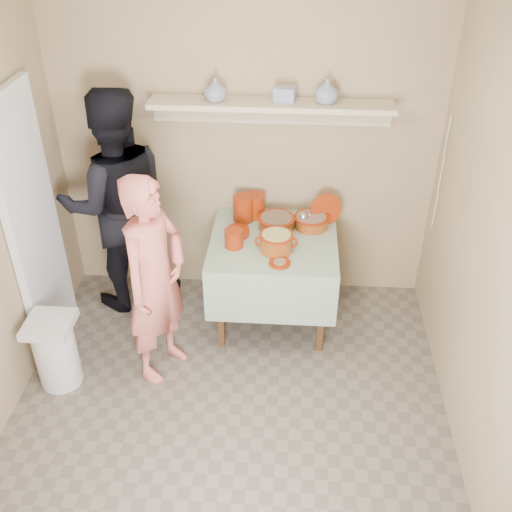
# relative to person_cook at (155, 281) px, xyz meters

# --- Properties ---
(ground) EXTENTS (3.50, 3.50, 0.00)m
(ground) POSITION_rel_person_cook_xyz_m (0.53, -0.64, -0.79)
(ground) COLOR #655A4F
(ground) RESTS_ON ground
(tile_panel) EXTENTS (0.06, 0.70, 2.00)m
(tile_panel) POSITION_rel_person_cook_xyz_m (-0.93, 0.31, 0.21)
(tile_panel) COLOR silver
(tile_panel) RESTS_ON ground
(plate_stack_a) EXTENTS (0.16, 0.16, 0.21)m
(plate_stack_a) POSITION_rel_person_cook_xyz_m (0.53, 0.91, 0.08)
(plate_stack_a) COLOR maroon
(plate_stack_a) RESTS_ON serving_table
(plate_stack_b) EXTENTS (0.16, 0.16, 0.20)m
(plate_stack_b) POSITION_rel_person_cook_xyz_m (0.61, 0.98, 0.07)
(plate_stack_b) COLOR maroon
(plate_stack_b) RESTS_ON serving_table
(bowl_stack) EXTENTS (0.14, 0.14, 0.14)m
(bowl_stack) POSITION_rel_person_cook_xyz_m (0.49, 0.51, 0.04)
(bowl_stack) COLOR maroon
(bowl_stack) RESTS_ON serving_table
(empty_bowl) EXTENTS (0.18, 0.18, 0.05)m
(empty_bowl) POSITION_rel_person_cook_xyz_m (0.50, 0.68, -0.00)
(empty_bowl) COLOR maroon
(empty_bowl) RESTS_ON serving_table
(propped_lid) EXTENTS (0.27, 0.17, 0.25)m
(propped_lid) POSITION_rel_person_cook_xyz_m (1.18, 0.92, 0.09)
(propped_lid) COLOR maroon
(propped_lid) RESTS_ON serving_table
(vase_right) EXTENTS (0.18, 0.18, 0.18)m
(vase_right) POSITION_rel_person_cook_xyz_m (1.13, 0.98, 1.02)
(vase_right) COLOR navy
(vase_right) RESTS_ON wall_shelf
(vase_left) EXTENTS (0.22, 0.22, 0.17)m
(vase_left) POSITION_rel_person_cook_xyz_m (0.33, 0.97, 1.02)
(vase_left) COLOR navy
(vase_left) RESTS_ON wall_shelf
(ceramic_box) EXTENTS (0.17, 0.13, 0.11)m
(ceramic_box) POSITION_rel_person_cook_xyz_m (0.83, 0.99, 0.99)
(ceramic_box) COLOR navy
(ceramic_box) RESTS_ON wall_shelf
(person_cook) EXTENTS (0.59, 0.68, 1.58)m
(person_cook) POSITION_rel_person_cook_xyz_m (0.00, 0.00, 0.00)
(person_cook) COLOR #D06359
(person_cook) RESTS_ON ground
(person_helper) EXTENTS (1.10, 0.99, 1.86)m
(person_helper) POSITION_rel_person_cook_xyz_m (-0.46, 0.81, 0.14)
(person_helper) COLOR black
(person_helper) RESTS_ON ground
(room_shell) EXTENTS (3.04, 3.54, 2.62)m
(room_shell) POSITION_rel_person_cook_xyz_m (0.53, -0.64, 0.82)
(room_shell) COLOR tan
(room_shell) RESTS_ON ground
(serving_table) EXTENTS (0.97, 0.97, 0.76)m
(serving_table) POSITION_rel_person_cook_xyz_m (0.78, 0.64, -0.15)
(serving_table) COLOR #4C2D16
(serving_table) RESTS_ON ground
(cazuela_meat_a) EXTENTS (0.30, 0.30, 0.10)m
(cazuela_meat_a) POSITION_rel_person_cook_xyz_m (0.79, 0.80, 0.03)
(cazuela_meat_a) COLOR #6C2D0F
(cazuela_meat_a) RESTS_ON serving_table
(cazuela_meat_b) EXTENTS (0.28, 0.28, 0.10)m
(cazuela_meat_b) POSITION_rel_person_cook_xyz_m (1.07, 0.84, 0.03)
(cazuela_meat_b) COLOR #6C2D0F
(cazuela_meat_b) RESTS_ON serving_table
(ladle) EXTENTS (0.08, 0.26, 0.19)m
(ladle) POSITION_rel_person_cook_xyz_m (1.01, 0.80, 0.08)
(ladle) COLOR silver
(ladle) RESTS_ON cazuela_meat_b
(cazuela_rice) EXTENTS (0.33, 0.25, 0.14)m
(cazuela_rice) POSITION_rel_person_cook_xyz_m (0.81, 0.47, 0.06)
(cazuela_rice) COLOR #6C2D0F
(cazuela_rice) RESTS_ON serving_table
(front_plate) EXTENTS (0.16, 0.16, 0.03)m
(front_plate) POSITION_rel_person_cook_xyz_m (0.84, 0.30, -0.02)
(front_plate) COLOR maroon
(front_plate) RESTS_ON serving_table
(wall_shelf) EXTENTS (1.80, 0.25, 0.21)m
(wall_shelf) POSITION_rel_person_cook_xyz_m (0.73, 1.01, 0.88)
(wall_shelf) COLOR #C3B391
(wall_shelf) RESTS_ON room_shell
(trash_bin) EXTENTS (0.32, 0.32, 0.56)m
(trash_bin) POSITION_rel_person_cook_xyz_m (-0.72, -0.20, -0.50)
(trash_bin) COLOR silver
(trash_bin) RESTS_ON ground
(electrical_cord) EXTENTS (0.01, 0.05, 0.90)m
(electrical_cord) POSITION_rel_person_cook_xyz_m (2.00, 0.84, 0.46)
(electrical_cord) COLOR silver
(electrical_cord) RESTS_ON wall_shelf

